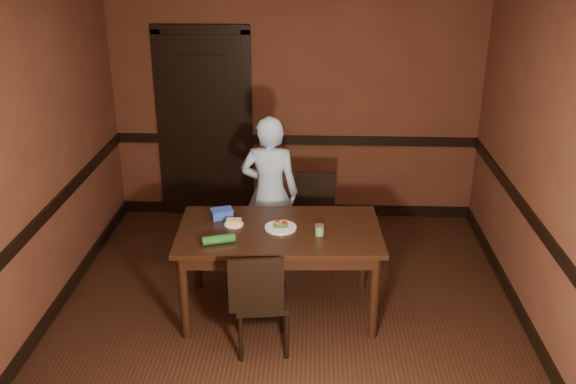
# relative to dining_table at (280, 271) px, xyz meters

# --- Properties ---
(floor) EXTENTS (4.00, 4.50, 0.01)m
(floor) POSITION_rel_dining_table_xyz_m (0.06, -0.20, -0.39)
(floor) COLOR black
(floor) RESTS_ON ground
(wall_back) EXTENTS (4.00, 0.02, 2.70)m
(wall_back) POSITION_rel_dining_table_xyz_m (0.06, 2.05, 0.96)
(wall_back) COLOR #592D1B
(wall_back) RESTS_ON ground
(wall_front) EXTENTS (4.00, 0.02, 2.70)m
(wall_front) POSITION_rel_dining_table_xyz_m (0.06, -2.45, 0.96)
(wall_front) COLOR #592D1B
(wall_front) RESTS_ON ground
(wall_left) EXTENTS (0.02, 4.50, 2.70)m
(wall_left) POSITION_rel_dining_table_xyz_m (-1.94, -0.20, 0.96)
(wall_left) COLOR #592D1B
(wall_left) RESTS_ON ground
(wall_right) EXTENTS (0.02, 4.50, 2.70)m
(wall_right) POSITION_rel_dining_table_xyz_m (2.06, -0.20, 0.96)
(wall_right) COLOR #592D1B
(wall_right) RESTS_ON ground
(dado_back) EXTENTS (4.00, 0.03, 0.10)m
(dado_back) POSITION_rel_dining_table_xyz_m (0.06, 2.04, 0.51)
(dado_back) COLOR black
(dado_back) RESTS_ON ground
(dado_left) EXTENTS (0.03, 4.50, 0.10)m
(dado_left) POSITION_rel_dining_table_xyz_m (-1.92, -0.20, 0.51)
(dado_left) COLOR black
(dado_left) RESTS_ON ground
(dado_right) EXTENTS (0.03, 4.50, 0.10)m
(dado_right) POSITION_rel_dining_table_xyz_m (2.05, -0.20, 0.51)
(dado_right) COLOR black
(dado_right) RESTS_ON ground
(baseboard_back) EXTENTS (4.00, 0.03, 0.12)m
(baseboard_back) POSITION_rel_dining_table_xyz_m (0.06, 2.04, -0.33)
(baseboard_back) COLOR black
(baseboard_back) RESTS_ON ground
(baseboard_left) EXTENTS (0.03, 4.50, 0.12)m
(baseboard_left) POSITION_rel_dining_table_xyz_m (-1.92, -0.20, -0.33)
(baseboard_left) COLOR black
(baseboard_left) RESTS_ON ground
(baseboard_right) EXTENTS (0.03, 4.50, 0.12)m
(baseboard_right) POSITION_rel_dining_table_xyz_m (2.05, -0.20, -0.33)
(baseboard_right) COLOR black
(baseboard_right) RESTS_ON ground
(door) EXTENTS (1.05, 0.07, 2.20)m
(door) POSITION_rel_dining_table_xyz_m (-0.94, 2.02, 0.70)
(door) COLOR black
(door) RESTS_ON ground
(dining_table) EXTENTS (1.71, 1.01, 0.78)m
(dining_table) POSITION_rel_dining_table_xyz_m (0.00, 0.00, 0.00)
(dining_table) COLOR black
(dining_table) RESTS_ON floor
(chair_far) EXTENTS (0.43, 0.43, 0.87)m
(chair_far) POSITION_rel_dining_table_xyz_m (0.30, 0.93, 0.04)
(chair_far) COLOR black
(chair_far) RESTS_ON floor
(chair_near) EXTENTS (0.46, 0.46, 0.88)m
(chair_near) POSITION_rel_dining_table_xyz_m (-0.11, -0.52, 0.05)
(chair_near) COLOR black
(chair_near) RESTS_ON floor
(person) EXTENTS (0.57, 0.39, 1.50)m
(person) POSITION_rel_dining_table_xyz_m (-0.14, 0.85, 0.36)
(person) COLOR silver
(person) RESTS_ON floor
(sandwich_plate) EXTENTS (0.26, 0.26, 0.07)m
(sandwich_plate) POSITION_rel_dining_table_xyz_m (0.01, 0.01, 0.41)
(sandwich_plate) COLOR white
(sandwich_plate) RESTS_ON dining_table
(sauce_jar) EXTENTS (0.07, 0.07, 0.09)m
(sauce_jar) POSITION_rel_dining_table_xyz_m (0.33, -0.10, 0.44)
(sauce_jar) COLOR #5C9649
(sauce_jar) RESTS_ON dining_table
(cheese_saucer) EXTENTS (0.16, 0.16, 0.05)m
(cheese_saucer) POSITION_rel_dining_table_xyz_m (-0.38, 0.06, 0.41)
(cheese_saucer) COLOR white
(cheese_saucer) RESTS_ON dining_table
(food_tub) EXTENTS (0.22, 0.18, 0.08)m
(food_tub) POSITION_rel_dining_table_xyz_m (-0.50, 0.20, 0.43)
(food_tub) COLOR blue
(food_tub) RESTS_ON dining_table
(wrapped_veg) EXTENTS (0.27, 0.15, 0.07)m
(wrapped_veg) POSITION_rel_dining_table_xyz_m (-0.46, -0.29, 0.43)
(wrapped_veg) COLOR #1A5318
(wrapped_veg) RESTS_ON dining_table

